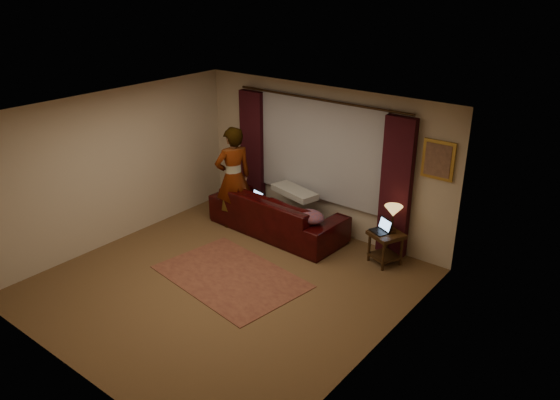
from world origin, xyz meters
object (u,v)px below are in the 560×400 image
object	(u,v)px
sofa	(277,206)
end_table	(385,248)
laptop_sofa	(253,198)
tiffany_lamp	(393,219)
person	(233,177)
laptop_table	(380,226)

from	to	relation	value
sofa	end_table	bearing A→B (deg)	-172.48
laptop_sofa	tiffany_lamp	distance (m)	2.55
sofa	person	xyz separation A→B (m)	(-0.80, -0.26, 0.42)
end_table	person	bearing A→B (deg)	-171.32
laptop_sofa	end_table	bearing A→B (deg)	22.61
sofa	laptop_sofa	bearing A→B (deg)	30.23
sofa	laptop_sofa	world-z (taller)	sofa
tiffany_lamp	laptop_sofa	bearing A→B (deg)	-170.01
end_table	laptop_table	world-z (taller)	laptop_table
laptop_sofa	laptop_table	xyz separation A→B (m)	(2.35, 0.33, 0.02)
sofa	laptop_table	bearing A→B (deg)	-173.54
sofa	person	size ratio (longest dim) A/B	1.36
sofa	tiffany_lamp	xyz separation A→B (m)	(2.12, 0.24, 0.25)
sofa	person	bearing A→B (deg)	20.67
person	end_table	bearing A→B (deg)	123.48
end_table	sofa	bearing A→B (deg)	-175.10
end_table	tiffany_lamp	xyz separation A→B (m)	(0.06, 0.06, 0.50)
tiffany_lamp	end_table	bearing A→B (deg)	-131.58
sofa	tiffany_lamp	distance (m)	2.15
laptop_sofa	laptop_table	distance (m)	2.37
tiffany_lamp	sofa	bearing A→B (deg)	-173.56
end_table	tiffany_lamp	distance (m)	0.50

